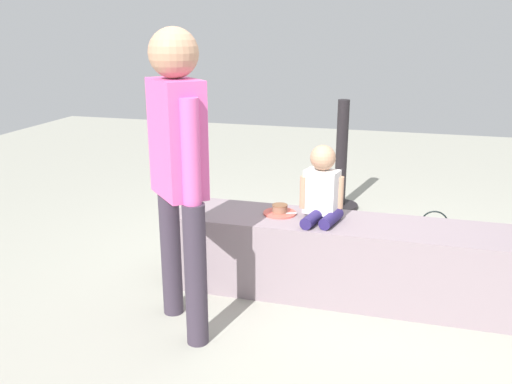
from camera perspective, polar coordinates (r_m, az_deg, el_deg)
name	(u,v)px	position (r m, az deg, el deg)	size (l,w,h in m)	color
ground_plane	(337,293)	(3.71, 8.50, -10.52)	(12.00, 12.00, 0.00)	#9B9A8D
concrete_ledge	(338,258)	(3.60, 8.68, -6.91)	(2.19, 0.48, 0.51)	gray
child_seated	(322,188)	(3.46, 6.97, 0.46)	(0.28, 0.34, 0.48)	#271D55
adult_standing	(178,158)	(2.95, -8.21, 3.60)	(0.39, 0.40, 1.71)	#362C3A
cake_plate	(280,211)	(3.59, 2.53, -2.00)	(0.22, 0.22, 0.07)	#E0594C
gift_bag	(358,250)	(4.03, 10.72, -5.99)	(0.20, 0.10, 0.33)	#B259BF
railing_post	(341,169)	(5.25, 8.92, 2.38)	(0.36, 0.36, 1.06)	black
water_bottle_near_gift	(469,245)	(4.50, 21.52, -5.17)	(0.06, 0.06, 0.21)	silver
party_cup_red	(385,254)	(4.24, 13.47, -6.33)	(0.08, 0.08, 0.11)	red
handbag_black_leather	(433,235)	(4.56, 18.17, -4.30)	(0.29, 0.13, 0.31)	black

